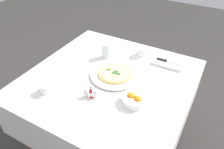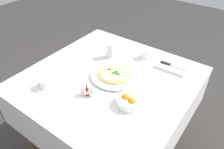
{
  "view_description": "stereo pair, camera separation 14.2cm",
  "coord_description": "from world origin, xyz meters",
  "px_view_note": "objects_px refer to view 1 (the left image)",
  "views": [
    {
      "loc": [
        0.58,
        -1.0,
        1.66
      ],
      "look_at": [
        0.01,
        0.02,
        0.77
      ],
      "focal_mm": 34.92,
      "sensor_mm": 36.0,
      "label": 1
    },
    {
      "loc": [
        0.7,
        -0.92,
        1.66
      ],
      "look_at": [
        0.01,
        0.02,
        0.77
      ],
      "focal_mm": 34.92,
      "sensor_mm": 36.0,
      "label": 2
    }
  ],
  "objects_px": {
    "water_glass_back_corner": "(106,51)",
    "napkin_folded": "(168,63)",
    "pepper_shaker": "(86,94)",
    "coffee_cup_right_edge": "(142,52)",
    "hot_sauce_bottle": "(91,93)",
    "pizza_plate": "(115,74)",
    "coffee_cup_far_right": "(46,89)",
    "citrus_bowl": "(134,99)",
    "pizza": "(115,73)",
    "dinner_knife": "(169,61)",
    "salt_shaker": "(96,95)"
  },
  "relations": [
    {
      "from": "coffee_cup_right_edge",
      "to": "hot_sauce_bottle",
      "type": "bearing_deg",
      "value": -97.92
    },
    {
      "from": "pizza_plate",
      "to": "coffee_cup_right_edge",
      "type": "distance_m",
      "value": 0.33
    },
    {
      "from": "citrus_bowl",
      "to": "pepper_shaker",
      "type": "xyz_separation_m",
      "value": [
        -0.28,
        -0.1,
        -0.0
      ]
    },
    {
      "from": "pizza_plate",
      "to": "salt_shaker",
      "type": "height_order",
      "value": "salt_shaker"
    },
    {
      "from": "water_glass_back_corner",
      "to": "citrus_bowl",
      "type": "bearing_deg",
      "value": -41.46
    },
    {
      "from": "coffee_cup_far_right",
      "to": "citrus_bowl",
      "type": "xyz_separation_m",
      "value": [
        0.51,
        0.18,
        -0.0
      ]
    },
    {
      "from": "coffee_cup_far_right",
      "to": "napkin_folded",
      "type": "xyz_separation_m",
      "value": [
        0.56,
        0.67,
        -0.02
      ]
    },
    {
      "from": "pizza",
      "to": "coffee_cup_far_right",
      "type": "height_order",
      "value": "coffee_cup_far_right"
    },
    {
      "from": "coffee_cup_far_right",
      "to": "salt_shaker",
      "type": "distance_m",
      "value": 0.31
    },
    {
      "from": "coffee_cup_far_right",
      "to": "water_glass_back_corner",
      "type": "bearing_deg",
      "value": 77.39
    },
    {
      "from": "coffee_cup_far_right",
      "to": "pepper_shaker",
      "type": "height_order",
      "value": "coffee_cup_far_right"
    },
    {
      "from": "water_glass_back_corner",
      "to": "napkin_folded",
      "type": "bearing_deg",
      "value": 17.36
    },
    {
      "from": "coffee_cup_right_edge",
      "to": "salt_shaker",
      "type": "bearing_deg",
      "value": -95.3
    },
    {
      "from": "pizza_plate",
      "to": "salt_shaker",
      "type": "bearing_deg",
      "value": -89.29
    },
    {
      "from": "pizza_plate",
      "to": "napkin_folded",
      "type": "xyz_separation_m",
      "value": [
        0.27,
        0.31,
        -0.0
      ]
    },
    {
      "from": "citrus_bowl",
      "to": "hot_sauce_bottle",
      "type": "distance_m",
      "value": 0.26
    },
    {
      "from": "coffee_cup_far_right",
      "to": "napkin_folded",
      "type": "distance_m",
      "value": 0.88
    },
    {
      "from": "hot_sauce_bottle",
      "to": "pepper_shaker",
      "type": "distance_m",
      "value": 0.03
    },
    {
      "from": "hot_sauce_bottle",
      "to": "pizza_plate",
      "type": "bearing_deg",
      "value": 84.51
    },
    {
      "from": "coffee_cup_far_right",
      "to": "pepper_shaker",
      "type": "distance_m",
      "value": 0.25
    },
    {
      "from": "hot_sauce_bottle",
      "to": "pizza",
      "type": "bearing_deg",
      "value": 84.53
    },
    {
      "from": "coffee_cup_far_right",
      "to": "pizza",
      "type": "bearing_deg",
      "value": 50.8
    },
    {
      "from": "coffee_cup_right_edge",
      "to": "hot_sauce_bottle",
      "type": "xyz_separation_m",
      "value": [
        -0.08,
        -0.59,
        0.0
      ]
    },
    {
      "from": "coffee_cup_far_right",
      "to": "napkin_folded",
      "type": "bearing_deg",
      "value": 49.98
    },
    {
      "from": "coffee_cup_far_right",
      "to": "coffee_cup_right_edge",
      "type": "relative_size",
      "value": 1.0
    },
    {
      "from": "water_glass_back_corner",
      "to": "dinner_knife",
      "type": "height_order",
      "value": "water_glass_back_corner"
    },
    {
      "from": "dinner_knife",
      "to": "pepper_shaker",
      "type": "bearing_deg",
      "value": -121.35
    },
    {
      "from": "pizza",
      "to": "salt_shaker",
      "type": "bearing_deg",
      "value": -89.27
    },
    {
      "from": "water_glass_back_corner",
      "to": "hot_sauce_bottle",
      "type": "height_order",
      "value": "water_glass_back_corner"
    },
    {
      "from": "water_glass_back_corner",
      "to": "pepper_shaker",
      "type": "height_order",
      "value": "water_glass_back_corner"
    },
    {
      "from": "salt_shaker",
      "to": "pepper_shaker",
      "type": "distance_m",
      "value": 0.06
    },
    {
      "from": "citrus_bowl",
      "to": "hot_sauce_bottle",
      "type": "height_order",
      "value": "hot_sauce_bottle"
    },
    {
      "from": "coffee_cup_far_right",
      "to": "dinner_knife",
      "type": "height_order",
      "value": "coffee_cup_far_right"
    },
    {
      "from": "coffee_cup_right_edge",
      "to": "water_glass_back_corner",
      "type": "distance_m",
      "value": 0.27
    },
    {
      "from": "dinner_knife",
      "to": "pepper_shaker",
      "type": "distance_m",
      "value": 0.67
    },
    {
      "from": "pizza",
      "to": "dinner_knife",
      "type": "distance_m",
      "value": 0.42
    },
    {
      "from": "pizza_plate",
      "to": "water_glass_back_corner",
      "type": "relative_size",
      "value": 2.96
    },
    {
      "from": "citrus_bowl",
      "to": "pepper_shaker",
      "type": "relative_size",
      "value": 2.67
    },
    {
      "from": "salt_shaker",
      "to": "water_glass_back_corner",
      "type": "bearing_deg",
      "value": 112.43
    },
    {
      "from": "pizza_plate",
      "to": "pepper_shaker",
      "type": "bearing_deg",
      "value": -101.11
    },
    {
      "from": "pizza_plate",
      "to": "coffee_cup_right_edge",
      "type": "relative_size",
      "value": 2.59
    },
    {
      "from": "coffee_cup_right_edge",
      "to": "water_glass_back_corner",
      "type": "xyz_separation_m",
      "value": [
        -0.23,
        -0.15,
        0.02
      ]
    },
    {
      "from": "water_glass_back_corner",
      "to": "pepper_shaker",
      "type": "xyz_separation_m",
      "value": [
        0.12,
        -0.44,
        -0.03
      ]
    },
    {
      "from": "water_glass_back_corner",
      "to": "hot_sauce_bottle",
      "type": "relative_size",
      "value": 1.37
    },
    {
      "from": "hot_sauce_bottle",
      "to": "pepper_shaker",
      "type": "bearing_deg",
      "value": -160.35
    },
    {
      "from": "coffee_cup_far_right",
      "to": "pepper_shaker",
      "type": "relative_size",
      "value": 2.31
    },
    {
      "from": "water_glass_back_corner",
      "to": "pepper_shaker",
      "type": "bearing_deg",
      "value": -74.99
    },
    {
      "from": "coffee_cup_far_right",
      "to": "coffee_cup_right_edge",
      "type": "bearing_deg",
      "value": 63.01
    },
    {
      "from": "coffee_cup_far_right",
      "to": "dinner_knife",
      "type": "xyz_separation_m",
      "value": [
        0.57,
        0.67,
        -0.0
      ]
    },
    {
      "from": "pizza_plate",
      "to": "pizza",
      "type": "distance_m",
      "value": 0.01
    }
  ]
}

